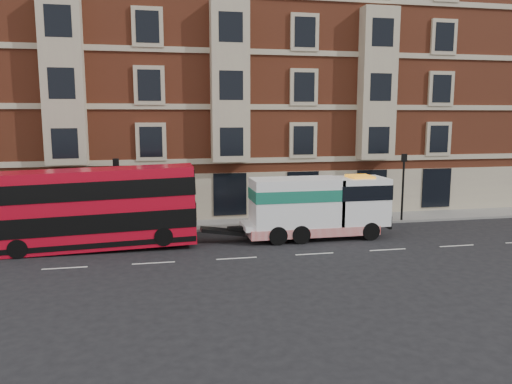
% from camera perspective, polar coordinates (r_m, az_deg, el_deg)
% --- Properties ---
extents(ground, '(120.00, 120.00, 0.00)m').
position_cam_1_polar(ground, '(24.69, -2.23, -7.59)').
color(ground, black).
rests_on(ground, ground).
extents(sidewalk, '(90.00, 3.00, 0.15)m').
position_cam_1_polar(sidewalk, '(31.87, -4.40, -3.73)').
color(sidewalk, slate).
rests_on(sidewalk, ground).
extents(victorian_terrace, '(45.00, 12.00, 20.40)m').
position_cam_1_polar(victorian_terrace, '(38.76, -5.23, 13.31)').
color(victorian_terrace, brown).
rests_on(victorian_terrace, ground).
extents(lamp_post_west, '(0.35, 0.15, 4.35)m').
position_cam_1_polar(lamp_post_west, '(29.99, -15.60, 0.24)').
color(lamp_post_west, black).
rests_on(lamp_post_west, sidewalk).
extents(lamp_post_east, '(0.35, 0.15, 4.35)m').
position_cam_1_polar(lamp_post_east, '(33.80, 16.47, 1.12)').
color(lamp_post_east, black).
rests_on(lamp_post_east, sidewalk).
extents(double_decker_bus, '(10.40, 2.39, 4.21)m').
position_cam_1_polar(double_decker_bus, '(27.19, -18.07, -1.67)').
color(double_decker_bus, red).
rests_on(double_decker_bus, ground).
extents(tow_truck, '(8.32, 2.46, 3.47)m').
position_cam_1_polar(tow_truck, '(28.47, 6.83, -1.65)').
color(tow_truck, white).
rests_on(tow_truck, ground).
extents(pedestrian, '(0.67, 0.53, 1.59)m').
position_cam_1_polar(pedestrian, '(30.82, -22.42, -3.15)').
color(pedestrian, '#231C38').
rests_on(pedestrian, sidewalk).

